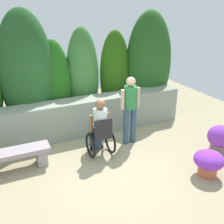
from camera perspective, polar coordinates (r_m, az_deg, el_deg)
ground_plane at (r=5.77m, az=0.30°, el=-11.23°), size 10.29×10.29×0.00m
stone_retaining_wall at (r=6.94m, az=-5.61°, el=-0.87°), size 5.34×0.56×0.94m
hedge_backdrop at (r=7.26m, az=-7.70°, el=8.02°), size 5.90×1.03×3.12m
stone_bench at (r=5.82m, az=-21.19°, el=-9.15°), size 1.64×0.40×0.44m
person_in_wheelchair at (r=5.87m, az=-2.66°, el=-3.65°), size 0.53×0.66×1.33m
person_standing_companion at (r=6.23m, az=3.91°, el=1.26°), size 0.49×0.30×1.66m
flower_pot_purple_near at (r=5.65m, az=19.97°, el=-9.99°), size 0.59×0.59×0.52m
flower_pot_terracotta_by_wall at (r=6.65m, az=22.11°, el=-5.20°), size 0.58×0.58×0.61m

